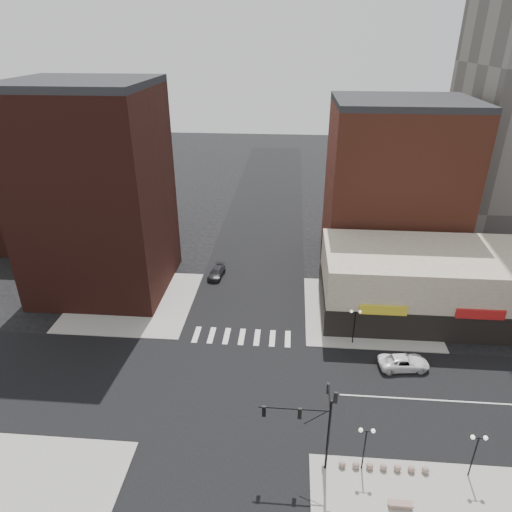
{
  "coord_description": "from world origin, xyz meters",
  "views": [
    {
      "loc": [
        4.84,
        -32.94,
        30.45
      ],
      "look_at": [
        1.63,
        6.36,
        11.0
      ],
      "focal_mm": 32.0,
      "sensor_mm": 36.0,
      "label": 1
    }
  ],
  "objects_px": {
    "stone_bench": "(400,505)",
    "street_lamp_se_a": "(366,439)",
    "traffic_signal": "(316,417)",
    "dark_sedan_north": "(217,273)",
    "street_lamp_se_b": "(477,446)",
    "white_suv": "(404,362)",
    "street_lamp_ne": "(355,318)"
  },
  "relations": [
    {
      "from": "street_lamp_se_b",
      "to": "dark_sedan_north",
      "type": "xyz_separation_m",
      "value": [
        -24.07,
        29.71,
        -2.67
      ]
    },
    {
      "from": "street_lamp_se_b",
      "to": "white_suv",
      "type": "distance_m",
      "value": 12.86
    },
    {
      "from": "street_lamp_ne",
      "to": "dark_sedan_north",
      "type": "distance_m",
      "value": 22.06
    },
    {
      "from": "dark_sedan_north",
      "to": "street_lamp_se_b",
      "type": "bearing_deg",
      "value": -43.86
    },
    {
      "from": "traffic_signal",
      "to": "dark_sedan_north",
      "type": "distance_m",
      "value": 32.29
    },
    {
      "from": "street_lamp_ne",
      "to": "white_suv",
      "type": "distance_m",
      "value": 6.46
    },
    {
      "from": "traffic_signal",
      "to": "street_lamp_ne",
      "type": "height_order",
      "value": "traffic_signal"
    },
    {
      "from": "street_lamp_se_a",
      "to": "stone_bench",
      "type": "relative_size",
      "value": 2.39
    },
    {
      "from": "traffic_signal",
      "to": "street_lamp_se_a",
      "type": "xyz_separation_m",
      "value": [
        3.76,
        -0.17,
        -1.67
      ]
    },
    {
      "from": "stone_bench",
      "to": "street_lamp_se_a",
      "type": "bearing_deg",
      "value": 128.58
    },
    {
      "from": "dark_sedan_north",
      "to": "white_suv",
      "type": "bearing_deg",
      "value": -31.42
    },
    {
      "from": "street_lamp_ne",
      "to": "stone_bench",
      "type": "relative_size",
      "value": 2.39
    },
    {
      "from": "street_lamp_ne",
      "to": "stone_bench",
      "type": "xyz_separation_m",
      "value": [
        1.33,
        -19.02,
        -2.96
      ]
    },
    {
      "from": "street_lamp_ne",
      "to": "white_suv",
      "type": "xyz_separation_m",
      "value": [
        4.67,
        -3.62,
        -2.6
      ]
    },
    {
      "from": "traffic_signal",
      "to": "street_lamp_ne",
      "type": "relative_size",
      "value": 1.87
    },
    {
      "from": "traffic_signal",
      "to": "stone_bench",
      "type": "bearing_deg",
      "value": -27.6
    },
    {
      "from": "street_lamp_se_b",
      "to": "street_lamp_ne",
      "type": "distance_m",
      "value": 17.46
    },
    {
      "from": "street_lamp_ne",
      "to": "stone_bench",
      "type": "bearing_deg",
      "value": -86.01
    },
    {
      "from": "street_lamp_se_a",
      "to": "street_lamp_ne",
      "type": "bearing_deg",
      "value": 86.42
    },
    {
      "from": "street_lamp_ne",
      "to": "dark_sedan_north",
      "type": "xyz_separation_m",
      "value": [
        -17.07,
        13.71,
        -2.67
      ]
    },
    {
      "from": "street_lamp_se_a",
      "to": "white_suv",
      "type": "distance_m",
      "value": 13.87
    },
    {
      "from": "street_lamp_se_a",
      "to": "street_lamp_ne",
      "type": "relative_size",
      "value": 1.0
    },
    {
      "from": "street_lamp_se_b",
      "to": "dark_sedan_north",
      "type": "distance_m",
      "value": 38.33
    },
    {
      "from": "street_lamp_se_a",
      "to": "dark_sedan_north",
      "type": "bearing_deg",
      "value": 118.41
    },
    {
      "from": "traffic_signal",
      "to": "street_lamp_se_b",
      "type": "relative_size",
      "value": 1.87
    },
    {
      "from": "street_lamp_se_a",
      "to": "street_lamp_se_b",
      "type": "height_order",
      "value": "same"
    },
    {
      "from": "street_lamp_se_b",
      "to": "stone_bench",
      "type": "relative_size",
      "value": 2.39
    },
    {
      "from": "street_lamp_se_a",
      "to": "stone_bench",
      "type": "height_order",
      "value": "street_lamp_se_a"
    },
    {
      "from": "street_lamp_ne",
      "to": "stone_bench",
      "type": "distance_m",
      "value": 19.29
    },
    {
      "from": "dark_sedan_north",
      "to": "stone_bench",
      "type": "distance_m",
      "value": 37.54
    },
    {
      "from": "street_lamp_se_b",
      "to": "street_lamp_ne",
      "type": "bearing_deg",
      "value": 113.63
    },
    {
      "from": "traffic_signal",
      "to": "dark_sedan_north",
      "type": "xyz_separation_m",
      "value": [
        -12.31,
        29.54,
        -4.34
      ]
    }
  ]
}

